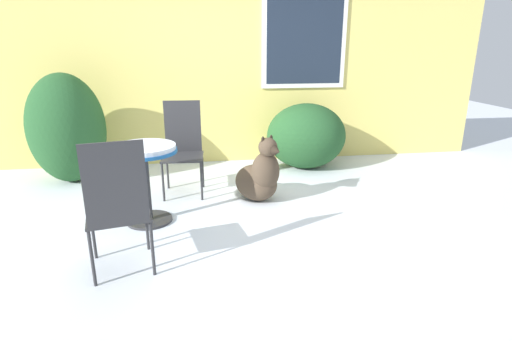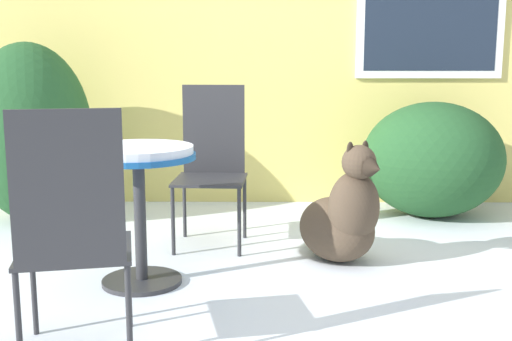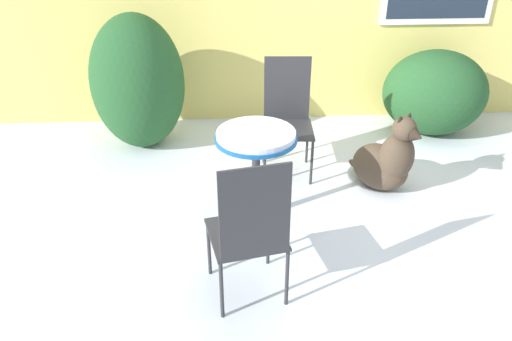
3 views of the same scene
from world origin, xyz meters
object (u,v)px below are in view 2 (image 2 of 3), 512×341
(patio_table, at_px, (139,177))
(dog, at_px, (343,219))
(patio_chair_far_side, at_px, (73,231))
(patio_chair_near_table, at_px, (212,161))

(patio_table, bearing_deg, dog, 18.19)
(patio_table, distance_m, patio_chair_far_side, 0.90)
(patio_chair_near_table, distance_m, patio_chair_far_side, 1.73)
(dog, bearing_deg, patio_chair_far_side, -164.42)
(patio_chair_far_side, distance_m, dog, 1.77)
(patio_table, distance_m, patio_chair_near_table, 0.85)
(patio_chair_far_side, relative_size, dog, 1.38)
(patio_chair_near_table, height_order, patio_chair_far_side, same)
(dog, bearing_deg, patio_table, 167.50)
(patio_chair_near_table, bearing_deg, patio_chair_far_side, -100.66)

